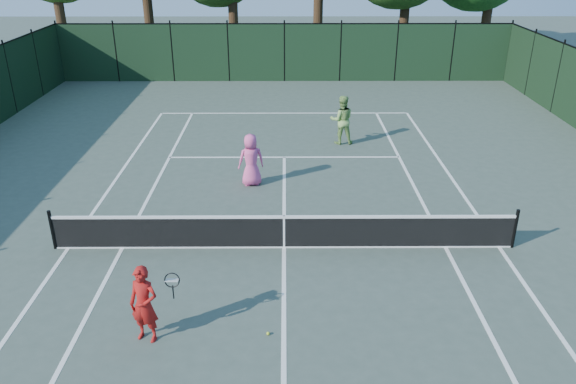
{
  "coord_description": "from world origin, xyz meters",
  "views": [
    {
      "loc": [
        0.04,
        -12.38,
        7.22
      ],
      "look_at": [
        0.1,
        1.0,
        1.1
      ],
      "focal_mm": 35.0,
      "sensor_mm": 36.0,
      "label": 1
    }
  ],
  "objects_px": {
    "coach": "(144,304)",
    "player_pink": "(251,160)",
    "player_green": "(342,120)",
    "loose_ball_midcourt": "(268,333)"
  },
  "relations": [
    {
      "from": "coach",
      "to": "player_pink",
      "type": "bearing_deg",
      "value": 94.61
    },
    {
      "from": "player_green",
      "to": "player_pink",
      "type": "bearing_deg",
      "value": 47.52
    },
    {
      "from": "coach",
      "to": "player_green",
      "type": "relative_size",
      "value": 0.87
    },
    {
      "from": "coach",
      "to": "player_pink",
      "type": "xyz_separation_m",
      "value": [
        1.63,
        7.51,
        0.02
      ]
    },
    {
      "from": "player_pink",
      "to": "loose_ball_midcourt",
      "type": "relative_size",
      "value": 24.55
    },
    {
      "from": "player_pink",
      "to": "loose_ball_midcourt",
      "type": "xyz_separation_m",
      "value": [
        0.72,
        -7.42,
        -0.8
      ]
    },
    {
      "from": "player_green",
      "to": "coach",
      "type": "bearing_deg",
      "value": 63.95
    },
    {
      "from": "player_green",
      "to": "loose_ball_midcourt",
      "type": "relative_size",
      "value": 27.14
    },
    {
      "from": "coach",
      "to": "player_green",
      "type": "distance_m",
      "value": 12.39
    },
    {
      "from": "player_green",
      "to": "loose_ball_midcourt",
      "type": "xyz_separation_m",
      "value": [
        -2.48,
        -11.32,
        -0.89
      ]
    }
  ]
}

